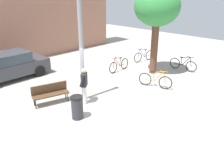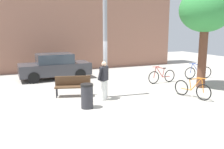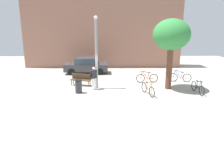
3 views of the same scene
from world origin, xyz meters
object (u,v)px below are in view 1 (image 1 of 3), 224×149
object	(u,v)px
bicycle_orange	(155,80)
bicycle_blue	(144,56)
lamppost	(81,41)
plaza_tree	(157,8)
person_by_lamppost	(84,83)
bicycle_black	(183,64)
parked_car_charcoal	(10,66)
park_bench	(50,92)
bicycle_red	(119,65)
trash_bin	(77,107)

from	to	relation	value
bicycle_orange	bicycle_blue	distance (m)	4.64
bicycle_blue	lamppost	bearing A→B (deg)	-166.18
plaza_tree	bicycle_blue	world-z (taller)	plaza_tree
bicycle_orange	bicycle_blue	world-z (taller)	same
person_by_lamppost	bicycle_black	bearing A→B (deg)	-7.56
person_by_lamppost	bicycle_blue	bearing A→B (deg)	16.08
bicycle_blue	parked_car_charcoal	size ratio (longest dim) A/B	0.42
bicycle_blue	bicycle_black	size ratio (longest dim) A/B	0.99
bicycle_blue	person_by_lamppost	bearing A→B (deg)	-163.92
lamppost	park_bench	size ratio (longest dim) A/B	3.14
plaza_tree	bicycle_black	world-z (taller)	plaza_tree
person_by_lamppost	plaza_tree	size ratio (longest dim) A/B	0.33
bicycle_orange	bicycle_red	bearing A→B (deg)	80.61
bicycle_blue	trash_bin	distance (m)	8.50
lamppost	plaza_tree	xyz separation A→B (m)	(5.29, -0.20, 1.08)
person_by_lamppost	plaza_tree	xyz separation A→B (m)	(5.49, 0.15, 2.90)
lamppost	trash_bin	xyz separation A→B (m)	(-1.20, -1.12, -2.30)
park_bench	bicycle_red	distance (m)	5.36
park_bench	trash_bin	world-z (taller)	trash_bin
parked_car_charcoal	lamppost	bearing A→B (deg)	-75.13
bicycle_black	trash_bin	bearing A→B (deg)	178.75
bicycle_black	trash_bin	distance (m)	8.22
person_by_lamppost	bicycle_black	xyz separation A→B (m)	(7.22, -0.96, -0.58)
lamppost	parked_car_charcoal	xyz separation A→B (m)	(-1.33, 5.01, -2.01)
plaza_tree	bicycle_blue	xyz separation A→B (m)	(1.53, 1.88, -3.48)
bicycle_orange	parked_car_charcoal	distance (m)	8.19
person_by_lamppost	plaza_tree	world-z (taller)	plaza_tree
park_bench	bicycle_red	size ratio (longest dim) A/B	0.92
lamppost	bicycle_blue	size ratio (longest dim) A/B	2.93
park_bench	bicycle_blue	distance (m)	8.16
lamppost	plaza_tree	world-z (taller)	lamppost
lamppost	bicycle_orange	size ratio (longest dim) A/B	3.00
park_bench	bicycle_orange	bearing A→B (deg)	-26.03
bicycle_red	bicycle_blue	xyz separation A→B (m)	(2.80, 0.17, 0.00)
person_by_lamppost	parked_car_charcoal	xyz separation A→B (m)	(-1.13, 5.36, -0.19)
bicycle_orange	trash_bin	xyz separation A→B (m)	(-4.72, 0.46, 0.10)
lamppost	bicycle_black	bearing A→B (deg)	-10.52
trash_bin	park_bench	bearing A→B (deg)	92.43
lamppost	bicycle_blue	world-z (taller)	lamppost
lamppost	bicycle_orange	xyz separation A→B (m)	(3.52, -1.58, -2.40)
person_by_lamppost	bicycle_red	bearing A→B (deg)	23.65
person_by_lamppost	bicycle_blue	size ratio (longest dim) A/B	0.93
bicycle_red	parked_car_charcoal	xyz separation A→B (m)	(-5.36, 3.50, 0.39)
lamppost	bicycle_black	xyz separation A→B (m)	(7.02, -1.30, -2.40)
person_by_lamppost	bicycle_blue	world-z (taller)	person_by_lamppost
plaza_tree	bicycle_black	xyz separation A→B (m)	(1.73, -1.10, -3.48)
trash_bin	lamppost	bearing A→B (deg)	43.11
lamppost	parked_car_charcoal	bearing A→B (deg)	104.87
bicycle_orange	parked_car_charcoal	world-z (taller)	parked_car_charcoal
trash_bin	bicycle_black	bearing A→B (deg)	-1.25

